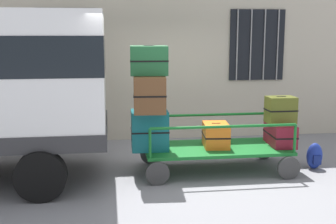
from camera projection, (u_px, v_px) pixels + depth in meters
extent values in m
plane|color=gray|center=(170.00, 171.00, 7.21)|extent=(40.00, 40.00, 0.00)
cube|color=#BCB29E|center=(154.00, 21.00, 9.18)|extent=(12.00, 0.30, 5.00)
cube|color=black|center=(67.00, 46.00, 8.87)|extent=(1.20, 0.04, 1.50)
cylinder|color=gray|center=(44.00, 46.00, 8.77)|extent=(0.03, 0.03, 1.50)
cylinder|color=gray|center=(59.00, 46.00, 8.81)|extent=(0.03, 0.03, 1.50)
cylinder|color=gray|center=(74.00, 46.00, 8.85)|extent=(0.03, 0.03, 1.50)
cylinder|color=gray|center=(89.00, 46.00, 8.89)|extent=(0.03, 0.03, 1.50)
cube|color=black|center=(257.00, 45.00, 9.39)|extent=(1.20, 0.04, 1.50)
cylinder|color=gray|center=(237.00, 45.00, 9.30)|extent=(0.03, 0.03, 1.50)
cylinder|color=gray|center=(251.00, 45.00, 9.34)|extent=(0.03, 0.03, 1.50)
cylinder|color=gray|center=(264.00, 45.00, 9.38)|extent=(0.03, 0.03, 1.50)
cylinder|color=gray|center=(278.00, 45.00, 9.42)|extent=(0.03, 0.03, 1.50)
cylinder|color=black|center=(41.00, 176.00, 5.89)|extent=(0.70, 0.22, 0.70)
cube|color=#146023|center=(216.00, 148.00, 7.19)|extent=(2.34, 1.08, 0.05)
cylinder|color=#383838|center=(289.00, 168.00, 6.81)|extent=(0.36, 0.06, 0.36)
cylinder|color=#383838|center=(264.00, 149.00, 7.90)|extent=(0.36, 0.06, 0.36)
cylinder|color=#383838|center=(158.00, 173.00, 6.54)|extent=(0.36, 0.06, 0.36)
cylinder|color=#383838|center=(150.00, 153.00, 7.63)|extent=(0.36, 0.06, 0.36)
cylinder|color=#146023|center=(295.00, 139.00, 6.80)|extent=(0.04, 0.04, 0.44)
cylinder|color=#146023|center=(272.00, 125.00, 7.78)|extent=(0.04, 0.04, 0.44)
cylinder|color=#146023|center=(150.00, 143.00, 6.51)|extent=(0.04, 0.04, 0.44)
cylinder|color=#146023|center=(145.00, 129.00, 7.48)|extent=(0.04, 0.04, 0.44)
cylinder|color=#146023|center=(224.00, 127.00, 6.62)|extent=(2.26, 0.04, 0.04)
cylinder|color=#146023|center=(209.00, 115.00, 7.59)|extent=(2.26, 0.04, 0.04)
cube|color=#0F5960|center=(150.00, 130.00, 6.97)|extent=(0.58, 0.46, 0.63)
cube|color=black|center=(150.00, 130.00, 6.97)|extent=(0.59, 0.47, 0.02)
cube|color=black|center=(149.00, 111.00, 6.92)|extent=(0.16, 0.03, 0.02)
cube|color=brown|center=(149.00, 93.00, 6.88)|extent=(0.54, 0.95, 0.55)
cube|color=black|center=(149.00, 93.00, 6.88)|extent=(0.55, 0.96, 0.02)
cube|color=black|center=(149.00, 75.00, 6.83)|extent=(0.16, 0.04, 0.02)
cube|color=#194C28|center=(149.00, 60.00, 6.83)|extent=(0.61, 0.63, 0.45)
cube|color=black|center=(149.00, 60.00, 6.83)|extent=(0.62, 0.64, 0.02)
cube|color=black|center=(149.00, 46.00, 6.79)|extent=(0.16, 0.04, 0.02)
cube|color=orange|center=(216.00, 135.00, 7.17)|extent=(0.44, 0.57, 0.39)
cube|color=black|center=(216.00, 135.00, 7.17)|extent=(0.45, 0.58, 0.02)
cube|color=black|center=(216.00, 124.00, 7.14)|extent=(0.14, 0.04, 0.02)
cube|color=maroon|center=(280.00, 134.00, 7.29)|extent=(0.40, 0.72, 0.37)
cube|color=black|center=(280.00, 134.00, 7.29)|extent=(0.42, 0.73, 0.02)
cube|color=black|center=(281.00, 124.00, 7.26)|extent=(0.13, 0.04, 0.02)
cube|color=#4C5119|center=(281.00, 110.00, 7.24)|extent=(0.46, 0.33, 0.43)
cube|color=black|center=(281.00, 110.00, 7.24)|extent=(0.47, 0.34, 0.02)
cube|color=black|center=(281.00, 97.00, 7.21)|extent=(0.16, 0.03, 0.02)
ellipsoid|color=navy|center=(314.00, 156.00, 7.33)|extent=(0.27, 0.19, 0.44)
cube|color=navy|center=(317.00, 160.00, 7.25)|extent=(0.14, 0.06, 0.15)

